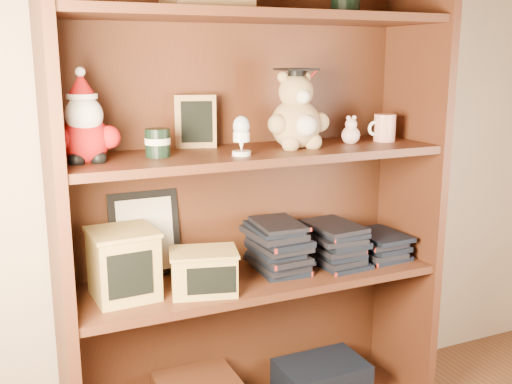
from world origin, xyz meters
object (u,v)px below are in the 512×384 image
at_px(teacher_mug, 384,128).
at_px(treats_box, 123,263).
at_px(grad_teddy_bear, 297,117).
at_px(bookcase, 249,202).

bearing_deg(teacher_mug, treats_box, -179.94).
relative_size(grad_teddy_bear, treats_box, 1.25).
distance_m(grad_teddy_bear, treats_box, 0.67).
relative_size(bookcase, treats_box, 8.07).
xyz_separation_m(bookcase, treats_box, (-0.41, -0.05, -0.13)).
bearing_deg(teacher_mug, grad_teddy_bear, -178.70).
bearing_deg(teacher_mug, bookcase, 173.83).
bearing_deg(treats_box, grad_teddy_bear, -0.70).
height_order(bookcase, grad_teddy_bear, bookcase).
xyz_separation_m(bookcase, grad_teddy_bear, (0.14, -0.06, 0.27)).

